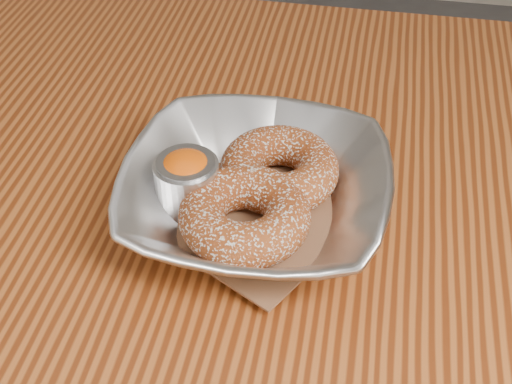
% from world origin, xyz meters
% --- Properties ---
extents(table, '(1.20, 0.80, 0.75)m').
position_xyz_m(table, '(0.00, 0.00, 0.65)').
color(table, brown).
rests_on(table, ground_plane).
extents(serving_bowl, '(0.21, 0.21, 0.05)m').
position_xyz_m(serving_bowl, '(0.06, 0.02, 0.78)').
color(serving_bowl, silver).
rests_on(serving_bowl, table).
extents(parchment, '(0.20, 0.20, 0.00)m').
position_xyz_m(parchment, '(0.06, 0.02, 0.76)').
color(parchment, brown).
rests_on(parchment, table).
extents(donut_back, '(0.10, 0.10, 0.03)m').
position_xyz_m(donut_back, '(0.07, 0.06, 0.78)').
color(donut_back, '#8C3B16').
rests_on(donut_back, parchment).
extents(donut_front, '(0.11, 0.11, 0.04)m').
position_xyz_m(donut_front, '(0.05, -0.00, 0.78)').
color(donut_front, '#8C3B16').
rests_on(donut_front, parchment).
extents(ramekin, '(0.05, 0.05, 0.05)m').
position_xyz_m(ramekin, '(0.00, 0.02, 0.78)').
color(ramekin, silver).
rests_on(ramekin, table).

